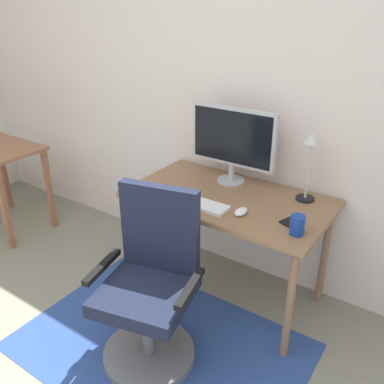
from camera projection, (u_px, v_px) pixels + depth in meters
The scene contains 10 objects.
wall_back at pixel (227, 87), 2.74m from camera, with size 6.00×0.10×2.60m, color silver.
area_rug at pixel (160, 345), 2.41m from camera, with size 1.60×1.10×0.01m, color navy.
desk at pixel (228, 208), 2.57m from camera, with size 1.23×0.69×0.73m.
monitor at pixel (233, 139), 2.61m from camera, with size 0.58×0.18×0.50m.
keyboard at pixel (194, 202), 2.44m from camera, with size 0.43×0.13×0.02m, color white.
computer_mouse at pixel (241, 212), 2.32m from camera, with size 0.06×0.10×0.03m, color white.
coffee_cup at pixel (297, 225), 2.11m from camera, with size 0.08×0.08×0.11m, color navy.
cell_phone at pixel (292, 220), 2.25m from camera, with size 0.07×0.14×0.01m, color black.
desk_lamp at pixel (311, 154), 2.37m from camera, with size 0.11×0.11×0.42m.
office_chair at pixel (151, 294), 2.21m from camera, with size 0.60×0.55×0.98m.
Camera 1 is at (1.38, -0.23, 1.84)m, focal length 38.78 mm.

